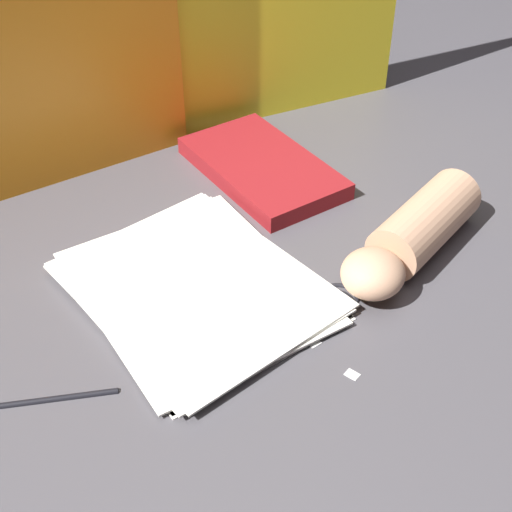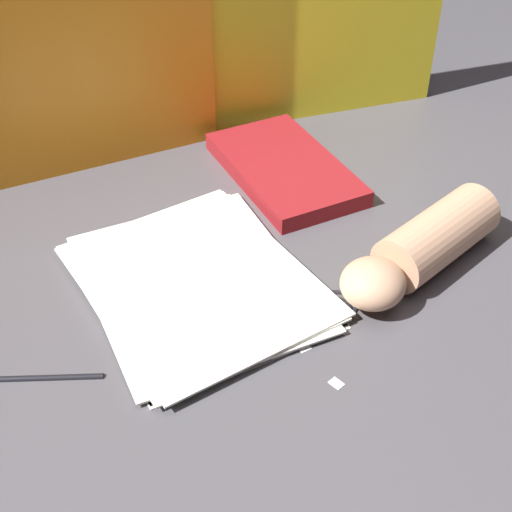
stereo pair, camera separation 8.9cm
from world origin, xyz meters
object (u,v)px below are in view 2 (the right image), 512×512
object	(u,v)px
scissors	(315,295)
paper_stack	(196,282)
book_closed	(285,169)
hand_forearm	(421,248)

from	to	relation	value
scissors	paper_stack	bearing A→B (deg)	142.10
paper_stack	book_closed	distance (m)	0.29
hand_forearm	book_closed	bearing A→B (deg)	96.82
paper_stack	hand_forearm	bearing A→B (deg)	-23.52
paper_stack	scissors	size ratio (longest dim) A/B	1.86
book_closed	hand_forearm	xyz separation A→B (m)	(0.03, -0.29, 0.02)
paper_stack	book_closed	world-z (taller)	book_closed
scissors	hand_forearm	bearing A→B (deg)	-8.69
book_closed	scissors	distance (m)	0.29
book_closed	scissors	xyz separation A→B (m)	(-0.12, -0.27, -0.01)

